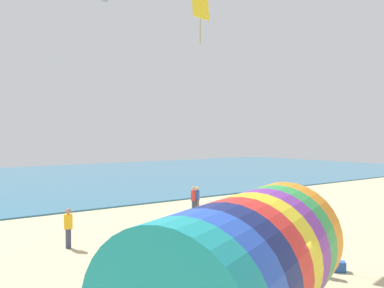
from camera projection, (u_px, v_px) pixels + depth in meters
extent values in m
cylinder|color=navy|center=(217.00, 286.00, 9.04)|extent=(2.25, 3.52, 3.45)
cylinder|color=red|center=(234.00, 274.00, 9.84)|extent=(2.25, 3.52, 3.45)
cylinder|color=yellow|center=(249.00, 263.00, 10.64)|extent=(2.25, 3.52, 3.45)
cylinder|color=purple|center=(261.00, 254.00, 11.44)|extent=(2.25, 3.52, 3.45)
cylinder|color=green|center=(272.00, 247.00, 12.23)|extent=(2.25, 3.52, 3.45)
cylinder|color=orange|center=(282.00, 240.00, 13.03)|extent=(2.25, 3.52, 3.45)
cylinder|color=black|center=(286.00, 236.00, 13.45)|extent=(1.36, 2.92, 3.17)
cylinder|color=#383D56|center=(311.00, 262.00, 15.11)|extent=(0.24, 0.24, 0.82)
cube|color=#338C4C|center=(311.00, 242.00, 15.09)|extent=(0.40, 0.41, 0.61)
sphere|color=beige|center=(311.00, 230.00, 15.08)|extent=(0.22, 0.22, 0.22)
cube|color=yellow|center=(200.00, 1.00, 19.53)|extent=(1.14, 0.40, 1.64)
cylinder|color=olive|center=(200.00, 25.00, 19.56)|extent=(0.03, 0.03, 1.64)
cylinder|color=#383D56|center=(68.00, 239.00, 18.51)|extent=(0.24, 0.24, 0.85)
cube|color=yellow|center=(68.00, 222.00, 18.50)|extent=(0.42, 0.34, 0.63)
sphere|color=#9E7051|center=(68.00, 211.00, 18.49)|extent=(0.23, 0.23, 0.23)
cylinder|color=#726651|center=(197.00, 207.00, 26.73)|extent=(0.24, 0.24, 0.82)
cube|color=#2D4CA5|center=(197.00, 195.00, 26.72)|extent=(0.41, 0.40, 0.62)
sphere|color=beige|center=(197.00, 188.00, 26.71)|extent=(0.22, 0.22, 0.22)
cylinder|color=#383D56|center=(194.00, 207.00, 26.56)|extent=(0.24, 0.24, 0.84)
cube|color=red|center=(194.00, 195.00, 26.54)|extent=(0.42, 0.37, 0.63)
sphere|color=tan|center=(194.00, 188.00, 26.53)|extent=(0.23, 0.23, 0.23)
cube|color=#2659B2|center=(338.00, 266.00, 15.39)|extent=(0.62, 0.62, 0.36)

